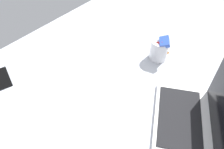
# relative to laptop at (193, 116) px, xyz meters

# --- Properties ---
(bed_mattress) EXTENTS (1.80, 1.40, 0.18)m
(bed_mattress) POSITION_rel_laptop_xyz_m (-0.27, -0.29, -0.13)
(bed_mattress) COLOR #B7BCC6
(bed_mattress) RESTS_ON ground
(laptop) EXTENTS (0.40, 0.36, 0.23)m
(laptop) POSITION_rel_laptop_xyz_m (0.00, 0.00, 0.00)
(laptop) COLOR silver
(laptop) RESTS_ON bed_mattress
(snack_cup) EXTENTS (0.10, 0.10, 0.14)m
(snack_cup) POSITION_rel_laptop_xyz_m (-0.24, -0.31, 0.02)
(snack_cup) COLOR silver
(snack_cup) RESTS_ON bed_mattress
(cell_phone) EXTENTS (0.11, 0.15, 0.01)m
(cell_phone) POSITION_rel_laptop_xyz_m (0.38, -0.79, -0.04)
(cell_phone) COLOR black
(cell_phone) RESTS_ON bed_mattress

